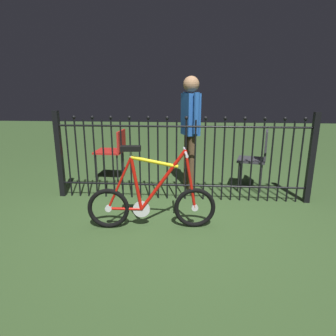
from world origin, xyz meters
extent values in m
plane|color=#334D26|center=(0.00, 0.00, 0.00)|extent=(20.00, 20.00, 0.00)
cylinder|color=black|center=(-1.63, 0.65, 0.53)|extent=(0.02, 0.02, 1.06)
sphere|color=black|center=(-1.63, 0.65, 1.08)|extent=(0.05, 0.05, 0.05)
cylinder|color=black|center=(-1.51, 0.65, 0.53)|extent=(0.02, 0.02, 1.06)
cylinder|color=black|center=(-1.39, 0.65, 0.53)|extent=(0.02, 0.02, 1.06)
sphere|color=black|center=(-1.39, 0.65, 1.08)|extent=(0.05, 0.05, 0.05)
cylinder|color=black|center=(-1.27, 0.65, 0.53)|extent=(0.02, 0.02, 1.06)
cylinder|color=black|center=(-1.15, 0.65, 0.53)|extent=(0.02, 0.02, 1.06)
sphere|color=black|center=(-1.15, 0.65, 1.08)|extent=(0.05, 0.05, 0.05)
cylinder|color=black|center=(-1.03, 0.65, 0.53)|extent=(0.02, 0.02, 1.06)
cylinder|color=black|center=(-0.91, 0.65, 0.53)|extent=(0.02, 0.02, 1.06)
sphere|color=black|center=(-0.91, 0.65, 1.08)|extent=(0.05, 0.05, 0.05)
cylinder|color=black|center=(-0.79, 0.65, 0.53)|extent=(0.02, 0.02, 1.06)
cylinder|color=black|center=(-0.67, 0.65, 0.53)|extent=(0.02, 0.02, 1.06)
sphere|color=black|center=(-0.67, 0.65, 1.08)|extent=(0.05, 0.05, 0.05)
cylinder|color=black|center=(-0.55, 0.65, 0.53)|extent=(0.02, 0.02, 1.06)
cylinder|color=black|center=(-0.43, 0.65, 0.53)|extent=(0.02, 0.02, 1.06)
sphere|color=black|center=(-0.43, 0.65, 1.08)|extent=(0.05, 0.05, 0.05)
cylinder|color=black|center=(-0.31, 0.65, 0.53)|extent=(0.02, 0.02, 1.06)
cylinder|color=black|center=(-0.19, 0.65, 0.53)|extent=(0.02, 0.02, 1.06)
sphere|color=black|center=(-0.19, 0.65, 1.08)|extent=(0.05, 0.05, 0.05)
cylinder|color=black|center=(-0.07, 0.65, 0.53)|extent=(0.02, 0.02, 1.06)
cylinder|color=black|center=(0.05, 0.65, 0.53)|extent=(0.02, 0.02, 1.06)
sphere|color=black|center=(0.05, 0.65, 1.08)|extent=(0.05, 0.05, 0.05)
cylinder|color=black|center=(0.18, 0.65, 0.53)|extent=(0.02, 0.02, 1.06)
cylinder|color=black|center=(0.30, 0.65, 0.53)|extent=(0.02, 0.02, 1.06)
sphere|color=black|center=(0.30, 0.65, 1.08)|extent=(0.05, 0.05, 0.05)
cylinder|color=black|center=(0.42, 0.65, 0.53)|extent=(0.02, 0.02, 1.06)
cylinder|color=black|center=(0.54, 0.65, 0.53)|extent=(0.02, 0.02, 1.06)
sphere|color=black|center=(0.54, 0.65, 1.08)|extent=(0.05, 0.05, 0.05)
cylinder|color=black|center=(0.66, 0.65, 0.53)|extent=(0.02, 0.02, 1.06)
cylinder|color=black|center=(0.78, 0.65, 0.53)|extent=(0.02, 0.02, 1.06)
sphere|color=black|center=(0.78, 0.65, 1.08)|extent=(0.05, 0.05, 0.05)
cylinder|color=black|center=(0.90, 0.65, 0.53)|extent=(0.02, 0.02, 1.06)
cylinder|color=black|center=(1.02, 0.65, 0.53)|extent=(0.02, 0.02, 1.06)
sphere|color=black|center=(1.02, 0.65, 1.08)|extent=(0.05, 0.05, 0.05)
cylinder|color=black|center=(1.14, 0.65, 0.53)|extent=(0.02, 0.02, 1.06)
cylinder|color=black|center=(1.26, 0.65, 0.53)|extent=(0.02, 0.02, 1.06)
sphere|color=black|center=(1.26, 0.65, 1.08)|extent=(0.05, 0.05, 0.05)
cylinder|color=black|center=(1.38, 0.65, 0.53)|extent=(0.02, 0.02, 1.06)
cylinder|color=black|center=(1.50, 0.65, 0.53)|extent=(0.02, 0.02, 1.06)
sphere|color=black|center=(1.50, 0.65, 1.08)|extent=(0.05, 0.05, 0.05)
cylinder|color=black|center=(0.00, 0.65, 0.19)|extent=(3.27, 0.03, 0.03)
cylinder|color=black|center=(0.00, 0.65, 0.97)|extent=(3.27, 0.03, 0.03)
cube|color=black|center=(-1.63, 0.65, 0.58)|extent=(0.07, 0.07, 1.16)
cube|color=black|center=(1.63, 0.65, 0.58)|extent=(0.07, 0.07, 1.16)
torus|color=black|center=(-0.73, -0.25, 0.22)|extent=(0.44, 0.09, 0.44)
cylinder|color=silver|center=(-0.73, -0.25, 0.22)|extent=(0.07, 0.04, 0.07)
torus|color=black|center=(0.17, -0.16, 0.22)|extent=(0.44, 0.09, 0.44)
cylinder|color=silver|center=(0.17, -0.16, 0.22)|extent=(0.07, 0.04, 0.07)
cylinder|color=red|center=(-0.17, -0.19, 0.52)|extent=(0.48, 0.08, 0.65)
cylinder|color=yellow|center=(-0.25, -0.20, 0.72)|extent=(0.48, 0.08, 0.14)
cylinder|color=red|center=(-0.44, -0.22, 0.49)|extent=(0.13, 0.05, 0.57)
cylinder|color=red|center=(-0.56, -0.23, 0.21)|extent=(0.35, 0.06, 0.04)
cylinder|color=red|center=(-0.61, -0.24, 0.49)|extent=(0.28, 0.05, 0.56)
cylinder|color=red|center=(0.11, -0.17, 0.53)|extent=(0.14, 0.04, 0.63)
cylinder|color=silver|center=(0.06, -0.17, 0.83)|extent=(0.03, 0.03, 0.02)
cylinder|color=silver|center=(0.06, -0.17, 0.82)|extent=(0.06, 0.40, 0.03)
cylinder|color=silver|center=(-0.48, -0.22, 0.80)|extent=(0.03, 0.03, 0.07)
cube|color=black|center=(-0.48, -0.22, 0.86)|extent=(0.21, 0.11, 0.05)
cylinder|color=silver|center=(-0.39, -0.21, 0.21)|extent=(0.18, 0.03, 0.18)
cylinder|color=black|center=(0.81, 1.04, 0.21)|extent=(0.02, 0.02, 0.42)
cylinder|color=black|center=(0.89, 1.33, 0.21)|extent=(0.02, 0.02, 0.42)
cylinder|color=black|center=(1.11, 0.96, 0.21)|extent=(0.02, 0.02, 0.42)
cylinder|color=black|center=(1.18, 1.26, 0.21)|extent=(0.02, 0.02, 0.42)
cube|color=#2D2D33|center=(1.00, 1.15, 0.44)|extent=(0.46, 0.46, 0.03)
cube|color=#2D2D33|center=(1.17, 1.10, 0.67)|extent=(0.12, 0.36, 0.40)
cylinder|color=black|center=(-1.36, 1.31, 0.22)|extent=(0.02, 0.02, 0.45)
cylinder|color=black|center=(-1.35, 1.65, 0.22)|extent=(0.02, 0.02, 0.45)
cylinder|color=black|center=(-1.02, 1.29, 0.22)|extent=(0.02, 0.02, 0.45)
cylinder|color=black|center=(-1.00, 1.63, 0.22)|extent=(0.02, 0.02, 0.45)
cube|color=#A51E19|center=(-1.18, 1.47, 0.46)|extent=(0.45, 0.45, 0.03)
cube|color=#A51E19|center=(-0.98, 1.46, 0.64)|extent=(0.05, 0.41, 0.32)
cylinder|color=#4C3823|center=(0.14, 1.01, 0.40)|extent=(0.11, 0.11, 0.80)
cylinder|color=#4C3823|center=(0.08, 1.16, 0.40)|extent=(0.11, 0.11, 0.80)
cube|color=#1E4C99|center=(0.11, 1.08, 1.09)|extent=(0.28, 0.35, 0.57)
cylinder|color=#1E4C99|center=(0.18, 0.90, 1.12)|extent=(0.08, 0.08, 0.54)
cylinder|color=#1E4C99|center=(0.03, 1.27, 1.12)|extent=(0.08, 0.08, 0.54)
sphere|color=#8C6647|center=(0.11, 1.08, 1.49)|extent=(0.22, 0.22, 0.22)
camera|label=1|loc=(0.10, -3.00, 1.43)|focal=30.91mm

